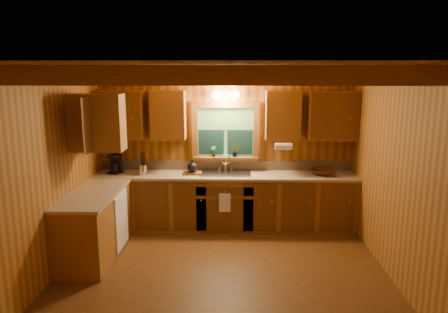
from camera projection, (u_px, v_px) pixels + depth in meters
name	position (u px, v px, depth m)	size (l,w,h in m)	color
room	(222.00, 173.00, 5.13)	(4.20, 4.20, 4.20)	#583515
ceiling_beams	(222.00, 75.00, 4.90)	(4.20, 2.54, 0.18)	brown
base_cabinets	(193.00, 208.00, 6.57)	(4.20, 2.22, 0.86)	brown
countertop	(194.00, 180.00, 6.49)	(4.20, 2.24, 0.04)	tan
backsplash	(226.00, 165.00, 7.04)	(4.20, 0.02, 0.16)	tan
dishwasher_panel	(121.00, 220.00, 6.01)	(0.02, 0.60, 0.80)	white
upper_cabinets	(188.00, 117.00, 6.43)	(4.19, 1.77, 0.78)	brown
window	(226.00, 133.00, 6.92)	(1.12, 0.08, 1.00)	brown
window_sill	(226.00, 158.00, 6.95)	(1.06, 0.14, 0.04)	brown
wall_sconce	(226.00, 95.00, 6.67)	(0.45, 0.21, 0.17)	black
paper_towel_roll	(283.00, 146.00, 6.59)	(0.11, 0.11, 0.27)	white
dish_towel	(225.00, 203.00, 6.53)	(0.18, 0.01, 0.30)	white
sink	(225.00, 177.00, 6.79)	(0.82, 0.48, 0.43)	silver
coffee_maker	(116.00, 164.00, 6.82)	(0.17, 0.22, 0.31)	black
utensil_crock	(143.00, 169.00, 6.72)	(0.13, 0.13, 0.37)	silver
cutting_board	(192.00, 173.00, 6.78)	(0.30, 0.22, 0.03)	#5E3614
teakettle	(192.00, 167.00, 6.76)	(0.16, 0.16, 0.21)	black
wicker_basket	(322.00, 172.00, 6.72)	(0.37, 0.37, 0.09)	#48230C
potted_plant_left	(214.00, 151.00, 6.93)	(0.10, 0.07, 0.19)	#5E3614
potted_plant_right	(235.00, 151.00, 6.92)	(0.11, 0.09, 0.20)	#5E3614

